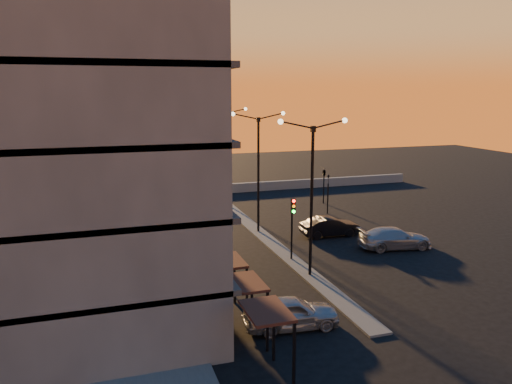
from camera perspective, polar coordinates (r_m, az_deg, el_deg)
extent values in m
plane|color=black|center=(30.87, 6.17, -9.53)|extent=(120.00, 120.00, 0.00)
cube|color=#535350|center=(32.20, -14.47, -8.83)|extent=(5.00, 40.00, 0.12)
cube|color=#535350|center=(39.70, 0.26, -4.57)|extent=(1.20, 36.00, 0.12)
cube|color=slate|center=(55.08, -2.98, 0.43)|extent=(44.00, 0.50, 1.00)
cylinder|color=#605B55|center=(28.35, -22.76, 13.58)|extent=(14.00, 14.00, 25.00)
cube|color=#605B55|center=(23.37, -23.72, 14.15)|extent=(14.00, 10.00, 25.00)
cylinder|color=black|center=(29.84, -21.14, -7.75)|extent=(14.16, 14.16, 2.40)
cube|color=black|center=(25.87, -5.74, -5.28)|extent=(0.15, 3.20, 1.20)
cylinder|color=black|center=(29.56, 6.36, -1.36)|extent=(0.18, 0.18, 9.00)
cube|color=black|center=(28.91, 6.55, 7.17)|extent=(0.25, 0.25, 0.35)
sphere|color=#FFE5B2|center=(28.11, 2.82, 8.03)|extent=(0.32, 0.32, 0.32)
sphere|color=#FFE5B2|center=(29.77, 10.11, 8.06)|extent=(0.32, 0.32, 0.32)
cylinder|color=black|center=(38.71, 0.27, 1.76)|extent=(0.18, 0.18, 9.00)
cube|color=black|center=(38.22, 0.28, 8.28)|extent=(0.25, 0.25, 0.35)
sphere|color=#FFE5B2|center=(37.62, -2.65, 8.90)|extent=(0.32, 0.32, 0.32)
sphere|color=#FFE5B2|center=(38.87, 3.11, 8.98)|extent=(0.32, 0.32, 0.32)
cylinder|color=black|center=(48.20, -3.47, 3.66)|extent=(0.18, 0.18, 9.00)
cube|color=black|center=(47.81, -3.53, 8.89)|extent=(0.25, 0.25, 0.35)
sphere|color=#FFE5B2|center=(47.33, -5.91, 9.38)|extent=(0.32, 0.32, 0.32)
sphere|color=#FFE5B2|center=(48.33, -1.21, 9.47)|extent=(0.32, 0.32, 0.32)
cylinder|color=black|center=(32.97, 4.10, -5.18)|extent=(0.12, 0.12, 3.20)
cube|color=black|center=(32.25, 4.27, -1.61)|extent=(0.28, 0.16, 1.00)
sphere|color=#FF0C05|center=(32.09, 4.35, -1.04)|extent=(0.20, 0.20, 0.20)
sphere|color=orange|center=(32.16, 4.34, -1.64)|extent=(0.20, 0.20, 0.20)
sphere|color=#0CFF26|center=(32.24, 4.33, -2.25)|extent=(0.20, 0.20, 0.20)
cylinder|color=black|center=(45.94, 8.20, -0.75)|extent=(0.12, 0.12, 2.80)
imported|color=black|center=(45.59, 8.27, 1.46)|extent=(0.13, 0.16, 0.80)
cylinder|color=black|center=(50.10, 7.74, 0.28)|extent=(0.12, 0.12, 2.80)
imported|color=black|center=(49.79, 7.79, 2.31)|extent=(0.42, 1.99, 0.80)
imported|color=#999BA0|center=(24.26, 4.02, -13.57)|extent=(4.69, 2.21, 1.55)
imported|color=black|center=(39.04, 8.48, -3.92)|extent=(4.62, 1.76, 1.50)
imported|color=#9C9FA3|center=(36.99, 15.59, -5.09)|extent=(5.46, 2.81, 1.52)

